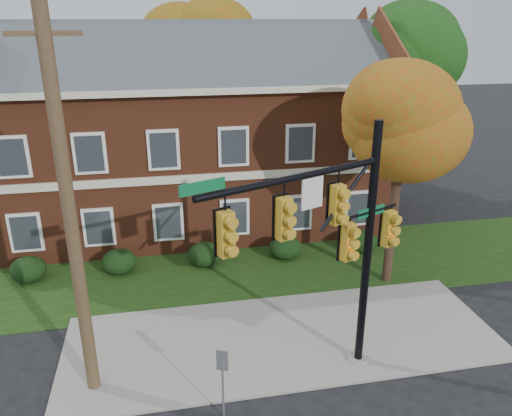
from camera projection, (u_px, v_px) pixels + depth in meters
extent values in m
plane|color=black|center=(291.00, 358.00, 15.42)|extent=(120.00, 120.00, 0.00)
cube|color=gray|center=(283.00, 338.00, 16.33)|extent=(14.00, 5.00, 0.08)
cube|color=#193811|center=(254.00, 268.00, 20.92)|extent=(30.00, 6.00, 0.04)
cube|color=brown|center=(192.00, 154.00, 24.81)|extent=(18.00, 8.00, 7.00)
cube|color=beige|center=(188.00, 80.00, 23.52)|extent=(18.80, 8.80, 0.24)
cube|color=beige|center=(199.00, 178.00, 21.12)|extent=(18.00, 0.12, 0.35)
ellipsoid|color=black|center=(28.00, 269.00, 19.75)|extent=(1.40, 1.26, 1.05)
ellipsoid|color=black|center=(119.00, 262.00, 20.38)|extent=(1.40, 1.26, 1.05)
ellipsoid|color=black|center=(205.00, 254.00, 21.02)|extent=(1.40, 1.26, 1.05)
ellipsoid|color=black|center=(285.00, 247.00, 21.65)|extent=(1.40, 1.26, 1.05)
ellipsoid|color=black|center=(361.00, 241.00, 22.28)|extent=(1.40, 1.26, 1.05)
cylinder|color=black|center=(393.00, 214.00, 18.96)|extent=(0.36, 0.36, 5.76)
ellipsoid|color=red|center=(403.00, 119.00, 17.68)|extent=(4.25, 4.25, 3.60)
ellipsoid|color=red|center=(427.00, 104.00, 17.23)|extent=(3.50, 3.50, 3.00)
cylinder|color=black|center=(389.00, 140.00, 27.70)|extent=(0.36, 0.36, 7.04)
ellipsoid|color=#173B10|center=(397.00, 57.00, 26.13)|extent=(5.95, 5.95, 5.04)
ellipsoid|color=#173B10|center=(419.00, 45.00, 25.59)|extent=(4.90, 4.90, 4.20)
cylinder|color=black|center=(198.00, 117.00, 32.20)|extent=(0.36, 0.36, 7.68)
ellipsoid|color=#C94A11|center=(195.00, 39.00, 30.48)|extent=(6.46, 6.46, 5.47)
ellipsoid|color=#C94A11|center=(211.00, 29.00, 29.92)|extent=(5.32, 5.32, 4.56)
cylinder|color=gray|center=(358.00, 360.00, 15.24)|extent=(0.60, 0.60, 0.17)
cylinder|color=black|center=(367.00, 252.00, 13.94)|extent=(0.31, 0.31, 7.44)
cylinder|color=black|center=(296.00, 178.00, 11.59)|extent=(4.96, 2.24, 0.17)
cylinder|color=black|center=(371.00, 212.00, 13.50)|extent=(1.79, 0.83, 0.09)
cube|color=#BB8B1D|center=(226.00, 234.00, 10.93)|extent=(0.56, 0.48, 1.23)
cube|color=#BB8B1D|center=(284.00, 219.00, 11.76)|extent=(0.56, 0.48, 1.23)
cube|color=#BB8B1D|center=(337.00, 204.00, 12.66)|extent=(0.56, 0.48, 1.23)
cube|color=silver|center=(312.00, 193.00, 12.04)|extent=(0.60, 0.29, 0.80)
cube|color=#0C6234|center=(202.00, 187.00, 10.22)|extent=(0.99, 0.46, 0.26)
cube|color=#BB8B1D|center=(348.00, 242.00, 13.33)|extent=(0.56, 0.48, 1.23)
cube|color=#BB8B1D|center=(389.00, 229.00, 14.17)|extent=(0.56, 0.48, 1.23)
cube|color=#0C6234|center=(371.00, 212.00, 13.50)|extent=(0.95, 0.44, 0.24)
cylinder|color=#483921|center=(70.00, 220.00, 12.35)|extent=(0.40, 0.40, 10.35)
cube|color=#483921|center=(44.00, 33.00, 10.79)|extent=(1.61, 0.38, 0.11)
cylinder|color=slate|center=(223.00, 385.00, 12.79)|extent=(0.07, 0.07, 2.09)
cube|color=slate|center=(222.00, 360.00, 12.52)|extent=(0.30, 0.15, 0.59)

